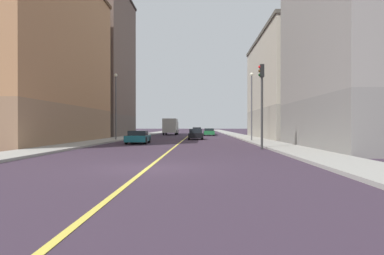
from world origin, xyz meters
name	(u,v)px	position (x,y,z in m)	size (l,w,h in m)	color
ground_plane	(148,168)	(0.00, 0.00, 0.00)	(400.00, 400.00, 0.00)	#372938
sidewalk_left	(236,135)	(8.21, 49.00, 0.07)	(2.87, 168.00, 0.15)	#9E9B93
sidewalk_right	(143,135)	(-8.21, 49.00, 0.07)	(2.87, 168.00, 0.15)	#9E9B93
lane_center_stripe	(189,135)	(0.00, 49.00, 0.01)	(0.16, 154.00, 0.01)	#E5D14C
building_left_near	(377,8)	(14.80, 12.17, 10.15)	(10.62, 16.21, 20.28)	slate
building_left_mid	(298,88)	(14.80, 33.19, 6.69)	(10.62, 22.62, 13.37)	#9D9688
building_right_corner	(27,55)	(-14.80, 20.17, 8.58)	(10.62, 23.55, 17.15)	#8F6B4F
building_right_midblock	(94,64)	(-14.80, 41.54, 11.34)	(10.62, 16.47, 22.66)	brown
traffic_light_left_near	(262,94)	(6.36, 11.28, 3.88)	(0.40, 0.32, 5.99)	#2D2D2D
street_lamp_left_near	(252,99)	(7.37, 23.43, 4.45)	(0.36, 0.36, 7.09)	#4C4C51
street_lamp_right_near	(116,100)	(-7.37, 25.28, 4.57)	(0.36, 0.36, 7.32)	#4C4C51
car_teal	(138,137)	(-3.80, 19.20, 0.59)	(2.00, 4.54, 1.21)	#196670
car_green	(209,132)	(3.43, 46.25, 0.63)	(1.83, 4.27, 1.24)	#1E6B38
car_silver	(197,131)	(1.29, 55.17, 0.67)	(1.92, 4.41, 1.38)	silver
car_black	(196,134)	(1.40, 29.76, 0.63)	(1.90, 4.38, 1.29)	black
box_truck	(171,126)	(-3.54, 51.69, 1.60)	(2.48, 7.60, 2.96)	beige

